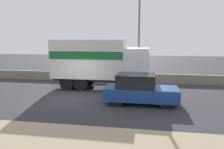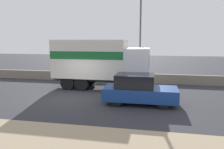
% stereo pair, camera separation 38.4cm
% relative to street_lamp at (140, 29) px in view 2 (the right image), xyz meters
% --- Properties ---
extents(ground_plane, '(80.00, 80.00, 0.00)m').
position_rel_street_lamp_xyz_m(ground_plane, '(-3.73, -5.34, -4.54)').
color(ground_plane, '#2D2D33').
extents(dirt_shoulder_foreground, '(60.00, 4.77, 0.04)m').
position_rel_street_lamp_xyz_m(dirt_shoulder_foreground, '(-3.73, -12.05, -4.52)').
color(dirt_shoulder_foreground, '#9E896B').
rests_on(dirt_shoulder_foreground, ground_plane).
extents(stone_wall_backdrop, '(60.00, 0.35, 0.80)m').
position_rel_street_lamp_xyz_m(stone_wall_backdrop, '(-3.73, 0.49, -4.14)').
color(stone_wall_backdrop, gray).
rests_on(stone_wall_backdrop, ground_plane).
extents(street_lamp, '(0.56, 0.28, 7.95)m').
position_rel_street_lamp_xyz_m(street_lamp, '(0.00, 0.00, 0.00)').
color(street_lamp, '#4C4C51').
rests_on(street_lamp, ground_plane).
extents(box_truck, '(7.09, 2.45, 3.66)m').
position_rel_street_lamp_xyz_m(box_truck, '(-2.90, -2.30, -2.42)').
color(box_truck, silver).
rests_on(box_truck, ground_plane).
extents(car_hatchback, '(4.15, 1.84, 1.72)m').
position_rel_street_lamp_xyz_m(car_hatchback, '(0.36, -5.82, -3.71)').
color(car_hatchback, navy).
rests_on(car_hatchback, ground_plane).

